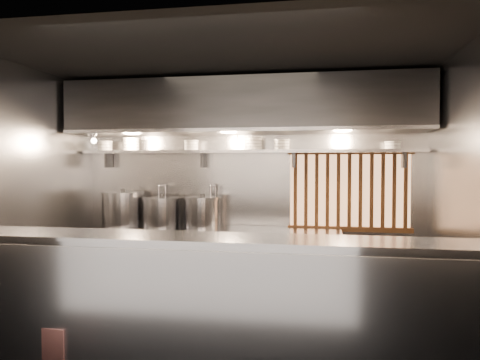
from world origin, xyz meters
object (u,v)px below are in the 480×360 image
(stock_pot_mid, at_px, (162,212))
(heat_lamp, at_px, (93,136))
(stock_pot_left, at_px, (123,209))
(pendant_bulb, at_px, (238,145))
(stock_pot_right, at_px, (202,212))

(stock_pot_mid, bearing_deg, heat_lamp, -159.65)
(heat_lamp, height_order, stock_pot_left, heat_lamp)
(pendant_bulb, height_order, stock_pot_left, pendant_bulb)
(pendant_bulb, distance_m, stock_pot_right, 0.97)
(heat_lamp, distance_m, stock_pot_right, 1.69)
(stock_pot_left, bearing_deg, heat_lamp, -128.70)
(stock_pot_mid, bearing_deg, pendant_bulb, 3.00)
(heat_lamp, bearing_deg, pendant_bulb, 11.00)
(heat_lamp, xyz_separation_m, stock_pot_right, (1.34, 0.33, -0.97))
(heat_lamp, distance_m, stock_pot_mid, 1.30)
(heat_lamp, relative_size, stock_pot_left, 0.55)
(stock_pot_left, xyz_separation_m, stock_pot_mid, (0.55, -0.02, -0.03))
(pendant_bulb, height_order, stock_pot_right, pendant_bulb)
(pendant_bulb, xyz_separation_m, stock_pot_mid, (-1.00, -0.05, -0.87))
(stock_pot_right, bearing_deg, stock_pot_left, -179.53)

